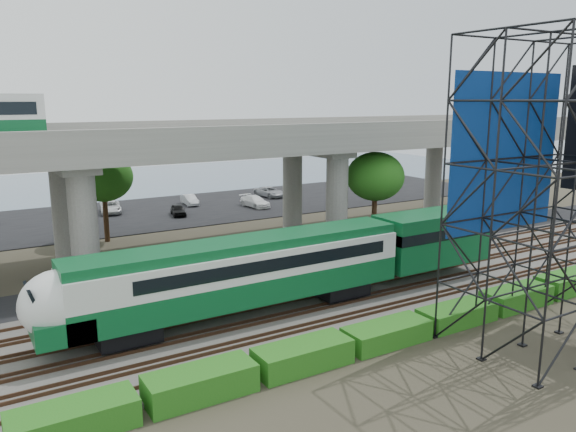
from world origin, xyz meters
TOP-DOWN VIEW (x-y plane):
  - ground at (0.00, 0.00)m, footprint 140.00×140.00m
  - ballast_bed at (0.00, 2.00)m, footprint 90.00×12.00m
  - service_road at (0.00, 10.50)m, footprint 90.00×5.00m
  - parking_lot at (0.00, 34.00)m, footprint 90.00×18.00m
  - harbor_water at (0.00, 56.00)m, footprint 140.00×40.00m
  - rail_tracks at (0.00, 2.00)m, footprint 90.00×9.52m
  - commuter_train at (-1.67, 2.00)m, footprint 29.30×3.06m
  - overpass at (-1.27, 16.00)m, footprint 80.00×12.00m
  - scaffold_tower at (8.16, -7.98)m, footprint 9.36×6.36m
  - hedge_strip at (1.01, -4.30)m, footprint 34.60×1.80m
  - trees at (-4.67, 16.17)m, footprint 40.94×16.94m
  - suv at (-3.77, 10.01)m, footprint 4.83×2.99m
  - parked_cars at (1.71, 33.64)m, footprint 37.29×9.66m

SIDE VIEW (x-z plane):
  - ground at x=0.00m, z-range 0.00..0.00m
  - harbor_water at x=0.00m, z-range 0.00..0.03m
  - service_road at x=0.00m, z-range 0.00..0.08m
  - parking_lot at x=0.00m, z-range 0.00..0.08m
  - ballast_bed at x=0.00m, z-range 0.00..0.20m
  - rail_tracks at x=0.00m, z-range 0.20..0.36m
  - hedge_strip at x=1.01m, z-range -0.04..1.16m
  - parked_cars at x=1.71m, z-range 0.06..1.31m
  - suv at x=-3.77m, z-range 0.08..1.33m
  - commuter_train at x=-1.67m, z-range 0.73..5.03m
  - trees at x=-4.67m, z-range 1.73..9.42m
  - scaffold_tower at x=8.16m, z-range -0.03..14.97m
  - overpass at x=-1.27m, z-range 2.01..14.41m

